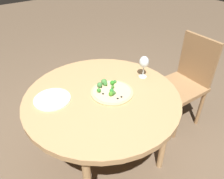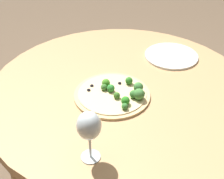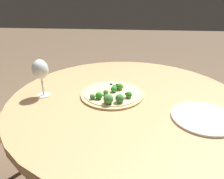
% 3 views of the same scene
% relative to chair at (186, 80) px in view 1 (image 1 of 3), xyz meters
% --- Properties ---
extents(ground_plane, '(12.00, 12.00, 0.00)m').
position_rel_chair_xyz_m(ground_plane, '(-0.03, -0.95, -0.49)').
color(ground_plane, brown).
extents(dining_table, '(1.11, 1.11, 0.70)m').
position_rel_chair_xyz_m(dining_table, '(-0.03, -0.95, 0.15)').
color(dining_table, tan).
rests_on(dining_table, ground_plane).
extents(chair, '(0.41, 0.41, 0.90)m').
position_rel_chair_xyz_m(chair, '(0.00, 0.00, 0.00)').
color(chair, '#997047').
rests_on(chair, ground_plane).
extents(pizza, '(0.30, 0.30, 0.06)m').
position_rel_chair_xyz_m(pizza, '(-0.02, -0.87, 0.23)').
color(pizza, tan).
rests_on(pizza, dining_table).
extents(wine_glass, '(0.07, 0.07, 0.18)m').
position_rel_chair_xyz_m(wine_glass, '(-0.04, -0.54, 0.35)').
color(wine_glass, silver).
rests_on(wine_glass, dining_table).
extents(plate_near, '(0.25, 0.25, 0.01)m').
position_rel_chair_xyz_m(plate_near, '(-0.19, -1.25, 0.22)').
color(plate_near, silver).
rests_on(plate_near, dining_table).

